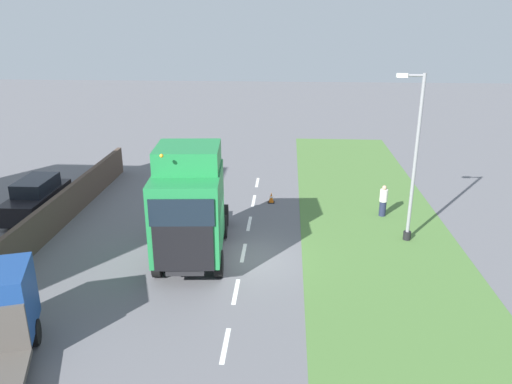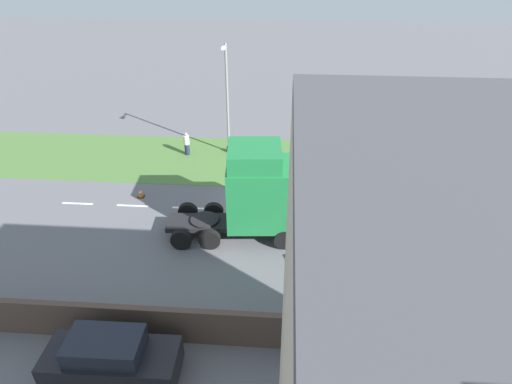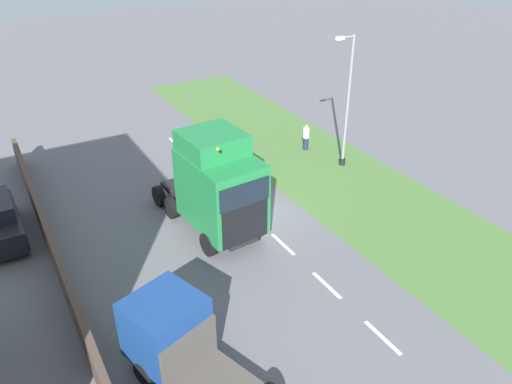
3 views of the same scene
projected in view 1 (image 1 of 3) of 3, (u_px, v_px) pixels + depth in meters
name	position (u px, v px, depth m)	size (l,w,h in m)	color
ground_plane	(242.00, 260.00, 20.74)	(120.00, 120.00, 0.00)	slate
grass_verge	(388.00, 264.00, 20.37)	(7.00, 44.00, 0.01)	#4C7538
lane_markings	(244.00, 253.00, 21.40)	(0.16, 21.00, 0.00)	white
boundary_wall	(29.00, 237.00, 21.01)	(0.25, 24.00, 1.61)	#4C3D33
lorry_cab	(189.00, 207.00, 19.76)	(3.15, 7.06, 5.00)	black
parked_car	(37.00, 198.00, 25.03)	(1.87, 4.51, 1.96)	black
lamp_post	(413.00, 168.00, 21.52)	(1.29, 0.34, 7.42)	black
pedestrian	(383.00, 201.00, 25.09)	(0.39, 0.39, 1.63)	#1E233D
traffic_cone_lead	(271.00, 198.00, 27.07)	(0.36, 0.36, 0.58)	black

